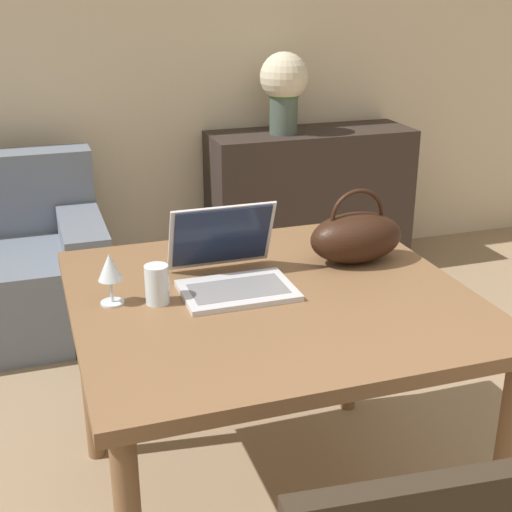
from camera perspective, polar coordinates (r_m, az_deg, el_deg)
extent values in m
cube|color=beige|center=(4.00, -8.23, 17.34)|extent=(10.00, 0.06, 2.70)
cube|color=brown|center=(2.05, 1.20, -3.51)|extent=(1.12, 1.06, 0.04)
cylinder|color=brown|center=(2.11, 19.11, -16.23)|extent=(0.06, 0.06, 0.73)
cylinder|color=brown|center=(2.55, -13.25, -8.59)|extent=(0.06, 0.06, 0.73)
cylinder|color=brown|center=(2.78, 7.65, -5.50)|extent=(0.06, 0.06, 0.73)
cube|color=slate|center=(3.60, -13.56, -1.01)|extent=(0.20, 0.80, 0.56)
cube|color=#332823|center=(4.15, 4.29, 4.41)|extent=(1.16, 0.40, 0.82)
cube|color=silver|center=(2.04, -1.49, -2.78)|extent=(0.32, 0.23, 0.02)
cube|color=gray|center=(2.03, -1.44, -2.62)|extent=(0.27, 0.15, 0.00)
cube|color=silver|center=(2.14, -2.79, 1.61)|extent=(0.32, 0.09, 0.21)
cube|color=#19233D|center=(2.14, -2.74, 1.62)|extent=(0.29, 0.09, 0.19)
cylinder|color=silver|center=(1.98, -7.93, -2.26)|extent=(0.07, 0.07, 0.11)
cylinder|color=silver|center=(2.01, -11.41, -3.67)|extent=(0.07, 0.07, 0.01)
cylinder|color=silver|center=(2.00, -11.49, -2.74)|extent=(0.01, 0.01, 0.07)
cone|color=silver|center=(1.97, -11.64, -0.86)|extent=(0.07, 0.07, 0.07)
ellipsoid|color=black|center=(2.26, 8.02, 1.47)|extent=(0.30, 0.17, 0.16)
torus|color=black|center=(2.24, 8.11, 3.12)|extent=(0.18, 0.01, 0.18)
cylinder|color=#47564C|center=(3.95, 2.22, 11.24)|extent=(0.15, 0.15, 0.21)
sphere|color=#3D6B38|center=(3.92, 2.25, 13.40)|extent=(0.19, 0.19, 0.19)
sphere|color=beige|center=(3.92, 2.26, 14.15)|extent=(0.26, 0.26, 0.26)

